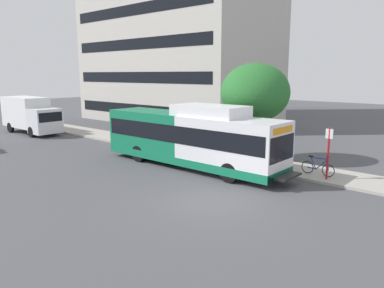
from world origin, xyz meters
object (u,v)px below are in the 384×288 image
(transit_bus, at_px, (191,138))
(bus_stop_sign_pole, at_px, (328,150))
(bicycle_parked, at_px, (318,167))
(street_tree_near_stop, at_px, (255,93))
(box_truck_background, at_px, (30,114))

(transit_bus, distance_m, bus_stop_sign_pole, 7.43)
(bus_stop_sign_pole, distance_m, bicycle_parked, 1.35)
(bicycle_parked, height_order, street_tree_near_stop, street_tree_near_stop)
(street_tree_near_stop, xyz_separation_m, box_truck_background, (-3.94, 20.99, -2.46))
(transit_bus, relative_size, bus_stop_sign_pole, 4.71)
(transit_bus, bearing_deg, bus_stop_sign_pole, -73.33)
(transit_bus, relative_size, street_tree_near_stop, 2.10)
(transit_bus, relative_size, box_truck_background, 1.75)
(bus_stop_sign_pole, distance_m, street_tree_near_stop, 5.99)
(transit_bus, xyz_separation_m, bus_stop_sign_pole, (2.13, -7.11, -0.05))
(transit_bus, bearing_deg, street_tree_near_stop, -27.57)
(transit_bus, height_order, box_truck_background, transit_bus)
(street_tree_near_stop, bearing_deg, box_truck_background, 100.63)
(transit_bus, distance_m, bicycle_parked, 7.06)
(bus_stop_sign_pole, bearing_deg, box_truck_background, 95.23)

